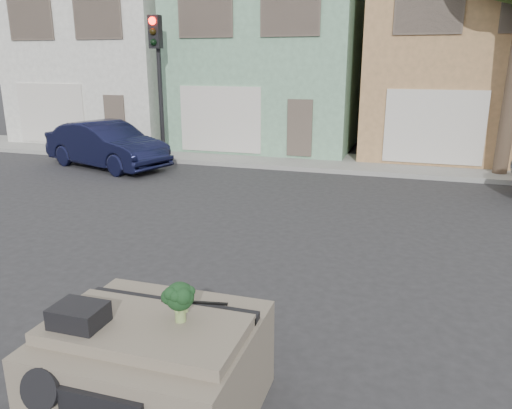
% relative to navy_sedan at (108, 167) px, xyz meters
% --- Properties ---
extents(ground_plane, '(120.00, 120.00, 0.00)m').
position_rel_navy_sedan_xyz_m(ground_plane, '(7.63, -7.67, 0.00)').
color(ground_plane, '#303033').
rests_on(ground_plane, ground).
extents(sidewalk, '(40.00, 3.00, 0.15)m').
position_rel_navy_sedan_xyz_m(sidewalk, '(7.63, 2.83, 0.07)').
color(sidewalk, gray).
rests_on(sidewalk, ground).
extents(townhouse_white, '(7.20, 8.20, 7.55)m').
position_rel_navy_sedan_xyz_m(townhouse_white, '(-3.37, 6.83, 3.77)').
color(townhouse_white, silver).
rests_on(townhouse_white, ground).
extents(townhouse_mint, '(7.20, 8.20, 7.55)m').
position_rel_navy_sedan_xyz_m(townhouse_mint, '(4.13, 6.83, 3.77)').
color(townhouse_mint, '#7BAC8A').
rests_on(townhouse_mint, ground).
extents(townhouse_tan, '(7.20, 8.20, 7.55)m').
position_rel_navy_sedan_xyz_m(townhouse_tan, '(11.63, 6.83, 3.77)').
color(townhouse_tan, tan).
rests_on(townhouse_tan, ground).
extents(navy_sedan, '(5.03, 3.07, 1.56)m').
position_rel_navy_sedan_xyz_m(navy_sedan, '(0.00, 0.00, 0.00)').
color(navy_sedan, black).
rests_on(navy_sedan, ground).
extents(traffic_signal, '(0.40, 0.40, 5.10)m').
position_rel_navy_sedan_xyz_m(traffic_signal, '(1.13, 1.83, 2.55)').
color(traffic_signal, black).
rests_on(traffic_signal, ground).
extents(car_dashboard, '(2.00, 1.80, 1.12)m').
position_rel_navy_sedan_xyz_m(car_dashboard, '(7.63, -10.67, 0.56)').
color(car_dashboard, '#776C5C').
rests_on(car_dashboard, ground).
extents(instrument_hump, '(0.48, 0.38, 0.20)m').
position_rel_navy_sedan_xyz_m(instrument_hump, '(7.05, -11.02, 1.22)').
color(instrument_hump, black).
rests_on(instrument_hump, car_dashboard).
extents(wiper_arm, '(0.69, 0.15, 0.02)m').
position_rel_navy_sedan_xyz_m(wiper_arm, '(7.91, -10.29, 1.13)').
color(wiper_arm, black).
rests_on(wiper_arm, car_dashboard).
extents(broccoli, '(0.47, 0.47, 0.41)m').
position_rel_navy_sedan_xyz_m(broccoli, '(7.94, -10.67, 1.33)').
color(broccoli, black).
rests_on(broccoli, car_dashboard).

